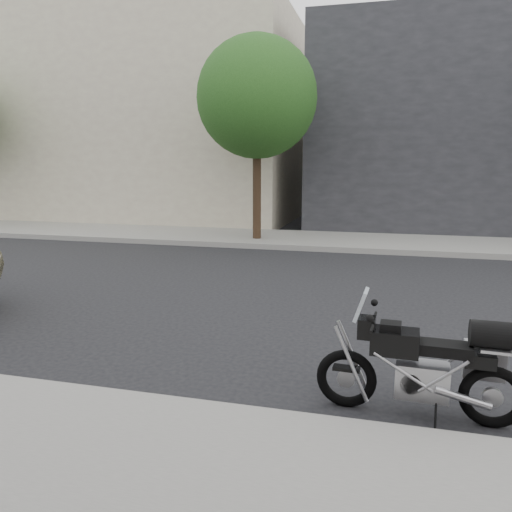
# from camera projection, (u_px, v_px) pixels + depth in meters

# --- Properties ---
(ground) EXTENTS (120.00, 120.00, 0.00)m
(ground) POSITION_uv_depth(u_px,v_px,m) (282.00, 302.00, 8.57)
(ground) COLOR black
(ground) RESTS_ON ground
(far_sidewalk) EXTENTS (44.00, 3.00, 0.15)m
(far_sidewalk) POSITION_uv_depth(u_px,v_px,m) (326.00, 241.00, 14.74)
(far_sidewalk) COLOR gray
(far_sidewalk) RESTS_ON ground
(far_building_cream) EXTENTS (14.00, 11.00, 8.00)m
(far_building_cream) POSITION_uv_depth(u_px,v_px,m) (150.00, 126.00, 22.89)
(far_building_cream) COLOR #B7A892
(far_building_cream) RESTS_ON ground
(street_tree_mid) EXTENTS (3.40, 3.40, 5.70)m
(street_tree_mid) POSITION_uv_depth(u_px,v_px,m) (257.00, 98.00, 14.00)
(street_tree_mid) COLOR #352518
(street_tree_mid) RESTS_ON far_sidewalk
(motorcycle) EXTENTS (1.89, 0.61, 1.20)m
(motorcycle) POSITION_uv_depth(u_px,v_px,m) (432.00, 365.00, 4.61)
(motorcycle) COLOR black
(motorcycle) RESTS_ON ground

